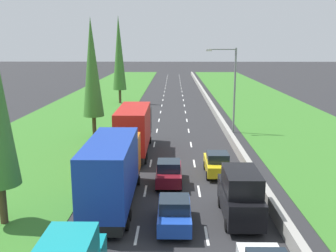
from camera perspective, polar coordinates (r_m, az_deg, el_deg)
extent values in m
plane|color=#28282B|center=(63.63, 0.75, 3.43)|extent=(300.00, 300.00, 0.00)
cube|color=#387528|center=(64.89, -10.51, 3.41)|extent=(14.00, 140.00, 0.04)
cube|color=#387528|center=(65.21, 13.48, 3.33)|extent=(14.00, 140.00, 0.04)
cube|color=#9E9B93|center=(63.82, 5.89, 3.78)|extent=(0.44, 120.00, 0.85)
cube|color=white|center=(20.32, -4.58, -15.62)|extent=(0.14, 2.00, 0.01)
cube|color=white|center=(25.77, -3.33, -9.45)|extent=(0.14, 2.00, 0.01)
cube|color=white|center=(31.42, -2.55, -5.47)|extent=(0.14, 2.00, 0.01)
cube|color=white|center=(37.19, -2.01, -2.71)|extent=(0.14, 2.00, 0.01)
cube|color=white|center=(43.01, -1.63, -0.69)|extent=(0.14, 2.00, 0.01)
cube|color=white|center=(48.88, -1.33, 0.85)|extent=(0.14, 2.00, 0.01)
cube|color=white|center=(54.78, -1.10, 2.05)|extent=(0.14, 2.00, 0.01)
cube|color=white|center=(60.69, -0.91, 3.02)|extent=(0.14, 2.00, 0.01)
cube|color=white|center=(66.63, -0.75, 3.82)|extent=(0.14, 2.00, 0.01)
cube|color=white|center=(72.57, -0.63, 4.49)|extent=(0.14, 2.00, 0.01)
cube|color=white|center=(78.52, -0.52, 5.05)|extent=(0.14, 2.00, 0.01)
cube|color=white|center=(84.48, -0.42, 5.54)|extent=(0.14, 2.00, 0.01)
cube|color=white|center=(90.44, -0.34, 5.96)|extent=(0.14, 2.00, 0.01)
cube|color=white|center=(96.41, -0.27, 6.33)|extent=(0.14, 2.00, 0.01)
cube|color=white|center=(102.38, -0.20, 6.66)|extent=(0.14, 2.00, 0.01)
cube|color=white|center=(108.36, -0.15, 6.95)|extent=(0.14, 2.00, 0.01)
cube|color=white|center=(114.34, -0.09, 7.21)|extent=(0.14, 2.00, 0.01)
cube|color=white|center=(120.32, -0.05, 7.44)|extent=(0.14, 2.00, 0.01)
cube|color=white|center=(20.31, 5.68, -15.66)|extent=(0.14, 2.00, 0.01)
cube|color=white|center=(25.76, 4.56, -9.48)|extent=(0.14, 2.00, 0.01)
cube|color=white|center=(31.42, 3.86, -5.49)|extent=(0.14, 2.00, 0.01)
cube|color=white|center=(37.18, 3.39, -2.72)|extent=(0.14, 2.00, 0.01)
cube|color=white|center=(43.01, 3.04, -0.70)|extent=(0.14, 2.00, 0.01)
cube|color=white|center=(48.87, 2.77, 0.83)|extent=(0.14, 2.00, 0.01)
cube|color=white|center=(54.77, 2.57, 2.04)|extent=(0.14, 2.00, 0.01)
cube|color=white|center=(60.69, 2.40, 3.01)|extent=(0.14, 2.00, 0.01)
cube|color=white|center=(66.62, 2.26, 3.81)|extent=(0.14, 2.00, 0.01)
cube|color=white|center=(72.56, 2.15, 4.48)|extent=(0.14, 2.00, 0.01)
cube|color=white|center=(78.52, 2.05, 5.05)|extent=(0.14, 2.00, 0.01)
cube|color=white|center=(84.48, 1.96, 5.53)|extent=(0.14, 2.00, 0.01)
cube|color=white|center=(90.44, 1.89, 5.96)|extent=(0.14, 2.00, 0.01)
cube|color=white|center=(96.41, 1.83, 6.33)|extent=(0.14, 2.00, 0.01)
cube|color=white|center=(102.38, 1.77, 6.65)|extent=(0.14, 2.00, 0.01)
cube|color=white|center=(108.36, 1.72, 6.94)|extent=(0.14, 2.00, 0.01)
cube|color=white|center=(114.33, 1.67, 7.20)|extent=(0.14, 2.00, 0.01)
cube|color=white|center=(120.31, 1.63, 7.44)|extent=(0.14, 2.00, 0.01)
cube|color=black|center=(21.94, 10.46, -10.71)|extent=(1.90, 4.90, 1.40)
cube|color=black|center=(21.22, 10.72, -7.90)|extent=(1.80, 3.10, 1.10)
cylinder|color=black|center=(23.48, 7.64, -10.92)|extent=(0.22, 0.64, 0.64)
cylinder|color=black|center=(23.74, 11.89, -10.81)|extent=(0.22, 0.64, 0.64)
cylinder|color=black|center=(20.73, 8.65, -14.16)|extent=(0.22, 0.64, 0.64)
cylinder|color=black|center=(21.04, 13.49, -13.97)|extent=(0.22, 0.64, 0.64)
cube|color=#1E47B7|center=(20.78, 0.94, -12.80)|extent=(1.68, 3.90, 0.76)
cube|color=#19232D|center=(20.22, 0.94, -11.35)|extent=(1.52, 1.60, 0.64)
cylinder|color=black|center=(22.05, -1.09, -12.37)|extent=(0.22, 0.64, 0.64)
cylinder|color=black|center=(22.05, 2.95, -12.38)|extent=(0.22, 0.64, 0.64)
cylinder|color=black|center=(19.87, -1.33, -15.24)|extent=(0.22, 0.64, 0.64)
cylinder|color=black|center=(19.88, 3.21, -15.25)|extent=(0.22, 0.64, 0.64)
cube|color=maroon|center=(26.73, 0.13, -7.05)|extent=(1.68, 3.90, 0.76)
cube|color=#19232D|center=(26.22, 0.12, -5.82)|extent=(1.52, 1.60, 0.64)
cylinder|color=black|center=(28.02, -1.40, -6.97)|extent=(0.22, 0.64, 0.64)
cylinder|color=black|center=(28.00, 1.73, -6.99)|extent=(0.22, 0.64, 0.64)
cylinder|color=black|center=(25.74, -1.61, -8.71)|extent=(0.22, 0.64, 0.64)
cylinder|color=black|center=(25.72, 1.81, -8.73)|extent=(0.22, 0.64, 0.64)
cube|color=yellow|center=(28.86, 7.17, -5.70)|extent=(1.68, 3.90, 0.76)
cube|color=#19232D|center=(28.37, 7.27, -4.54)|extent=(1.52, 1.60, 0.64)
cylinder|color=black|center=(30.04, 5.46, -5.71)|extent=(0.22, 0.64, 0.64)
cylinder|color=black|center=(30.20, 8.35, -5.68)|extent=(0.22, 0.64, 0.64)
cylinder|color=black|center=(27.76, 5.85, -7.22)|extent=(0.22, 0.64, 0.64)
cylinder|color=black|center=(27.93, 8.98, -7.18)|extent=(0.22, 0.64, 0.64)
cube|color=black|center=(23.72, -7.86, -9.95)|extent=(2.20, 9.40, 0.56)
cube|color=orange|center=(26.60, -6.80, -4.00)|extent=(2.40, 2.20, 2.50)
cube|color=#19389E|center=(22.04, -8.43, -6.35)|extent=(2.44, 7.20, 3.30)
cylinder|color=black|center=(27.04, -9.17, -7.84)|extent=(0.22, 0.64, 0.64)
cylinder|color=black|center=(26.75, -4.39, -7.94)|extent=(0.22, 0.64, 0.64)
cylinder|color=black|center=(22.06, -11.65, -12.62)|extent=(0.22, 0.64, 0.64)
cylinder|color=black|center=(21.70, -5.71, -12.85)|extent=(0.22, 0.64, 0.64)
cylinder|color=black|center=(21.11, -12.28, -13.82)|extent=(0.22, 0.64, 0.64)
cylinder|color=black|center=(20.73, -6.06, -14.09)|extent=(0.22, 0.64, 0.64)
cube|color=black|center=(34.36, -4.84, -2.95)|extent=(2.20, 9.40, 0.56)
cube|color=black|center=(37.51, -4.35, 0.72)|extent=(2.40, 2.20, 2.50)
cube|color=#B21E19|center=(32.84, -5.08, -0.18)|extent=(2.44, 7.20, 3.30)
cylinder|color=black|center=(37.72, -6.04, -2.06)|extent=(0.22, 0.64, 0.64)
cylinder|color=black|center=(37.52, -2.64, -2.08)|extent=(0.22, 0.64, 0.64)
cylinder|color=black|center=(32.48, -7.18, -4.39)|extent=(0.22, 0.64, 0.64)
cylinder|color=black|center=(32.24, -3.22, -4.44)|extent=(0.22, 0.64, 0.64)
cylinder|color=black|center=(31.45, -7.44, -4.94)|extent=(0.22, 0.64, 0.64)
cylinder|color=black|center=(31.21, -3.36, -4.99)|extent=(0.22, 0.64, 0.64)
cylinder|color=#4C3823|center=(22.74, -22.99, -10.46)|extent=(0.40, 0.40, 2.20)
cylinder|color=#4C3823|center=(40.61, -10.73, -0.07)|extent=(0.40, 0.40, 2.20)
cone|color=#3D752D|center=(39.82, -11.06, 8.43)|extent=(2.10, 2.10, 9.83)
cylinder|color=#4C3823|center=(63.48, -7.03, 4.32)|extent=(0.41, 0.41, 2.20)
cone|color=#3D752D|center=(62.95, -7.19, 10.56)|extent=(2.15, 2.15, 11.61)
cylinder|color=gray|center=(41.95, 9.72, 5.05)|extent=(0.20, 0.20, 9.00)
cylinder|color=gray|center=(41.47, 7.98, 11.06)|extent=(2.80, 0.12, 0.12)
cube|color=silver|center=(41.33, 6.02, 10.97)|extent=(0.60, 0.28, 0.20)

